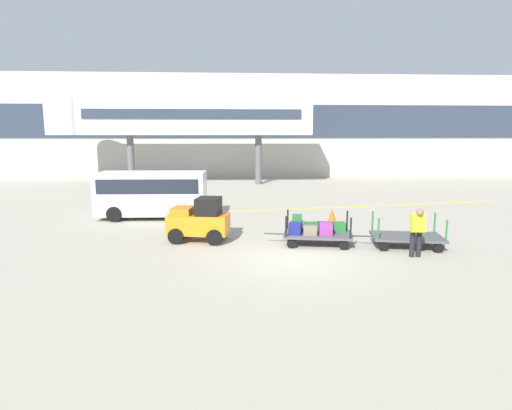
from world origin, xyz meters
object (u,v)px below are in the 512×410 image
object	(u,v)px
baggage_cart_lead	(316,231)
shuttle_van	(152,191)
baggage_cart_middle	(407,237)
baggage_handler	(417,230)
baggage_tug	(200,220)
safety_cone_near	(332,215)

from	to	relation	value
baggage_cart_lead	shuttle_van	distance (m)	8.34
baggage_cart_middle	baggage_handler	size ratio (longest dim) A/B	1.97
baggage_tug	shuttle_van	world-z (taller)	shuttle_van
baggage_handler	safety_cone_near	size ratio (longest dim) A/B	2.84
safety_cone_near	baggage_handler	bearing A→B (deg)	-77.61
baggage_handler	baggage_cart_middle	bearing A→B (deg)	80.47
baggage_tug	shuttle_van	bearing A→B (deg)	118.71
baggage_tug	shuttle_van	distance (m)	5.13
baggage_tug	baggage_handler	size ratio (longest dim) A/B	1.45
baggage_cart_lead	safety_cone_near	distance (m)	4.25
baggage_cart_lead	baggage_cart_middle	size ratio (longest dim) A/B	1.00
baggage_tug	baggage_cart_lead	world-z (taller)	baggage_tug
baggage_handler	safety_cone_near	xyz separation A→B (m)	(-1.26, 5.75, -0.59)
baggage_tug	baggage_handler	bearing A→B (deg)	-19.89
baggage_cart_middle	baggage_handler	world-z (taller)	baggage_handler
baggage_cart_lead	baggage_handler	xyz separation A→B (m)	(2.79, -1.79, 0.38)
baggage_cart_middle	baggage_cart_lead	bearing A→B (deg)	168.97
baggage_cart_lead	baggage_handler	bearing A→B (deg)	-32.71
baggage_cart_lead	baggage_cart_middle	distance (m)	3.05
baggage_cart_lead	baggage_tug	bearing A→B (deg)	170.40
baggage_cart_middle	safety_cone_near	distance (m)	4.78
safety_cone_near	shuttle_van	bearing A→B (deg)	171.51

